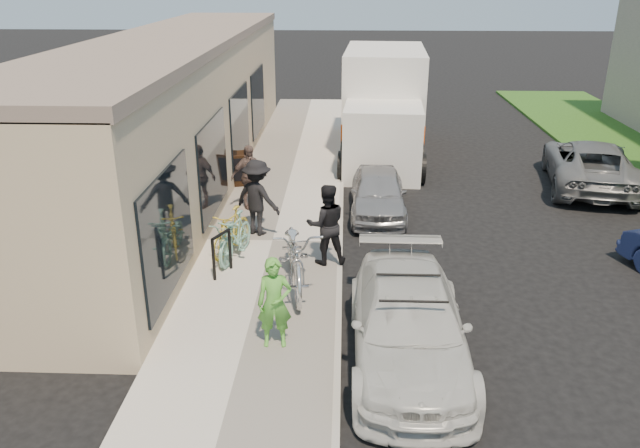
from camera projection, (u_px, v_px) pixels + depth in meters
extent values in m
plane|color=black|center=(363.00, 314.00, 11.49)|extent=(120.00, 120.00, 0.00)
cube|color=beige|center=(273.00, 243.00, 14.31)|extent=(3.00, 34.00, 0.15)
cube|color=#A5A097|center=(340.00, 245.00, 14.26)|extent=(0.12, 34.00, 0.13)
cube|color=#CCB18D|center=(179.00, 113.00, 18.34)|extent=(3.50, 20.00, 4.00)
cube|color=#7C6A5D|center=(173.00, 39.00, 17.55)|extent=(3.60, 20.00, 0.25)
cube|color=black|center=(168.00, 232.00, 11.02)|extent=(0.06, 3.00, 2.20)
cube|color=black|center=(213.00, 166.00, 14.72)|extent=(0.06, 3.00, 2.20)
cube|color=black|center=(240.00, 127.00, 18.42)|extent=(0.06, 3.00, 2.20)
cube|color=black|center=(258.00, 101.00, 22.13)|extent=(0.06, 3.00, 2.20)
cylinder|color=black|center=(214.00, 260.00, 12.30)|extent=(0.06, 0.06, 0.87)
cylinder|color=black|center=(230.00, 249.00, 12.78)|extent=(0.06, 0.06, 0.87)
cylinder|color=black|center=(221.00, 234.00, 12.37)|extent=(0.29, 0.56, 0.06)
cube|color=#311C0D|center=(242.00, 171.00, 17.58)|extent=(0.64, 0.39, 0.97)
cube|color=#311C0D|center=(241.00, 167.00, 17.91)|extent=(0.64, 0.39, 0.97)
cube|color=black|center=(242.00, 170.00, 17.53)|extent=(0.50, 0.28, 0.70)
imported|color=silver|center=(408.00, 324.00, 9.94)|extent=(1.87, 4.51, 1.31)
cylinder|color=black|center=(414.00, 302.00, 9.23)|extent=(1.03, 0.04, 0.04)
cylinder|color=black|center=(408.00, 275.00, 10.03)|extent=(1.03, 0.04, 0.04)
imported|color=#95959A|center=(378.00, 193.00, 16.03)|extent=(1.47, 3.50, 1.18)
cube|color=silver|center=(382.00, 142.00, 18.83)|extent=(2.43, 2.43, 2.18)
cube|color=black|center=(383.00, 127.00, 18.66)|extent=(2.13, 0.19, 1.03)
cube|color=silver|center=(384.00, 98.00, 21.75)|extent=(2.92, 4.97, 3.33)
cube|color=#D14A0C|center=(383.00, 119.00, 22.03)|extent=(2.95, 4.99, 0.63)
cylinder|color=black|center=(343.00, 166.00, 18.65)|extent=(0.34, 0.93, 0.92)
cylinder|color=black|center=(420.00, 168.00, 18.44)|extent=(0.34, 0.93, 0.92)
cylinder|color=black|center=(346.00, 155.00, 19.81)|extent=(0.34, 0.93, 0.92)
cylinder|color=black|center=(418.00, 157.00, 19.60)|extent=(0.34, 0.93, 0.92)
cylinder|color=black|center=(352.00, 124.00, 23.84)|extent=(0.34, 0.93, 0.92)
cylinder|color=black|center=(413.00, 125.00, 23.63)|extent=(0.34, 0.93, 0.92)
imported|color=slate|center=(590.00, 164.00, 18.08)|extent=(3.22, 5.30, 1.37)
imported|color=silver|center=(296.00, 255.00, 11.94)|extent=(1.28, 2.69, 1.36)
imported|color=#53A838|center=(275.00, 303.00, 10.02)|extent=(0.59, 0.42, 1.55)
imported|color=black|center=(326.00, 224.00, 12.90)|extent=(0.96, 0.81, 1.73)
imported|color=#7CB9A5|center=(236.00, 237.00, 13.23)|extent=(0.82, 1.71, 0.99)
imported|color=#7CB9A5|center=(228.00, 237.00, 13.35)|extent=(0.63, 1.69, 0.88)
imported|color=gold|center=(231.00, 231.00, 13.52)|extent=(0.95, 1.69, 0.98)
imported|color=black|center=(257.00, 198.00, 14.33)|extent=(1.33, 1.14, 1.79)
imported|color=brown|center=(249.00, 177.00, 16.00)|extent=(1.04, 0.84, 1.66)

